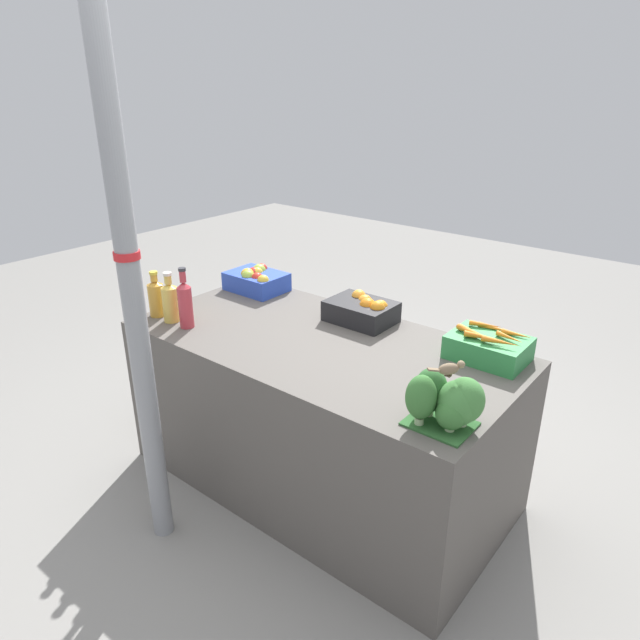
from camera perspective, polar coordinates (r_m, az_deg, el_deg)
ground_plane at (r=2.99m, az=-0.00°, el=-15.63°), size 10.00×10.00×0.00m
market_table at (r=2.77m, az=-0.00°, el=-9.34°), size 1.78×0.89×0.78m
support_pole at (r=2.22m, az=-18.39°, el=3.36°), size 0.10×0.10×2.33m
apple_crate at (r=3.20m, az=-6.40°, el=4.04°), size 0.32×0.23×0.13m
orange_crate at (r=2.77m, az=4.31°, el=1.01°), size 0.32×0.23×0.13m
carrot_crate at (r=2.49m, az=16.48°, el=-2.56°), size 0.32×0.23×0.14m
broccoli_pile at (r=1.97m, az=12.61°, el=-7.88°), size 0.24×0.20×0.19m
juice_bottle_amber at (r=2.94m, az=-16.07°, el=2.20°), size 0.08×0.08×0.23m
juice_bottle_golden at (r=2.85m, az=-14.75°, el=1.85°), size 0.08×0.08×0.25m
juice_bottle_ruby at (r=2.75m, az=-13.33°, el=1.67°), size 0.07×0.07×0.29m
sparrow_bird at (r=1.92m, az=12.87°, el=-4.75°), size 0.09×0.11×0.05m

